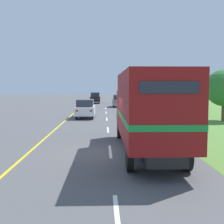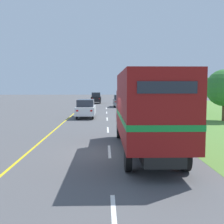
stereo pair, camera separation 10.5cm
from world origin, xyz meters
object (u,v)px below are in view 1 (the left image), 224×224
at_px(horse_trailer_truck, 147,109).
at_px(lead_car_white, 85,108).
at_px(lead_car_grey_ahead, 118,101).
at_px(lead_car_black_ahead, 95,98).
at_px(roadside_tree_near, 224,88).
at_px(delineator_post, 203,143).
at_px(roadside_tree_far, 181,85).
at_px(roadside_tree_mid, 193,86).
at_px(highway_sign, 186,103).

relative_size(horse_trailer_truck, lead_car_white, 2.05).
relative_size(lead_car_grey_ahead, lead_car_black_ahead, 0.92).
bearing_deg(lead_car_white, horse_trailer_truck, -76.14).
height_order(roadside_tree_near, delineator_post, roadside_tree_near).
xyz_separation_m(lead_car_white, lead_car_grey_ahead, (4.00, 14.85, 0.02)).
bearing_deg(lead_car_black_ahead, horse_trailer_truck, -85.04).
height_order(roadside_tree_near, roadside_tree_far, roadside_tree_far).
xyz_separation_m(horse_trailer_truck, roadside_tree_mid, (8.21, 19.14, 1.07)).
bearing_deg(highway_sign, lead_car_grey_ahead, 99.29).
height_order(horse_trailer_truck, roadside_tree_far, roadside_tree_far).
bearing_deg(roadside_tree_mid, lead_car_black_ahead, 119.68).
height_order(horse_trailer_truck, roadside_tree_near, roadside_tree_near).
xyz_separation_m(horse_trailer_truck, delineator_post, (2.44, -0.17, -1.49)).
relative_size(lead_car_white, lead_car_black_ahead, 0.94).
bearing_deg(lead_car_grey_ahead, roadside_tree_far, -21.68).
distance_m(horse_trailer_truck, lead_car_black_ahead, 39.72).
bearing_deg(roadside_tree_mid, roadside_tree_near, -86.78).
distance_m(roadside_tree_near, roadside_tree_mid, 7.11).
bearing_deg(lead_car_white, lead_car_black_ahead, 89.43).
relative_size(highway_sign, delineator_post, 2.99).
distance_m(highway_sign, roadside_tree_mid, 12.34).
height_order(lead_car_grey_ahead, lead_car_black_ahead, lead_car_black_ahead).
bearing_deg(roadside_tree_far, horse_trailer_truck, -108.33).
relative_size(highway_sign, roadside_tree_near, 0.63).
distance_m(highway_sign, delineator_post, 8.05).
relative_size(horse_trailer_truck, lead_car_grey_ahead, 2.08).
bearing_deg(horse_trailer_truck, lead_car_black_ahead, 94.96).
xyz_separation_m(horse_trailer_truck, highway_sign, (3.94, 7.63, -0.16)).
height_order(lead_car_white, roadside_tree_mid, roadside_tree_mid).
distance_m(highway_sign, roadside_tree_far, 19.43).
relative_size(lead_car_grey_ahead, highway_sign, 1.48).
bearing_deg(roadside_tree_near, lead_car_grey_ahead, 115.07).
distance_m(lead_car_white, roadside_tree_far, 17.10).
height_order(lead_car_grey_ahead, roadside_tree_mid, roadside_tree_mid).
distance_m(lead_car_black_ahead, delineator_post, 40.16).
xyz_separation_m(lead_car_white, highway_sign, (7.62, -7.26, 0.92)).
bearing_deg(roadside_tree_mid, lead_car_white, -160.32).
xyz_separation_m(lead_car_grey_ahead, roadside_tree_near, (8.28, -17.70, 1.97)).
xyz_separation_m(roadside_tree_near, delineator_post, (-6.16, -12.22, -2.40)).
distance_m(horse_trailer_truck, roadside_tree_near, 14.83).
height_order(lead_car_white, lead_car_black_ahead, lead_car_black_ahead).
height_order(horse_trailer_truck, delineator_post, horse_trailer_truck).
xyz_separation_m(lead_car_black_ahead, roadside_tree_near, (12.04, -27.51, 1.90)).
bearing_deg(lead_car_grey_ahead, highway_sign, -80.71).
height_order(lead_car_white, roadside_tree_far, roadside_tree_far).
distance_m(lead_car_grey_ahead, roadside_tree_mid, 13.38).
distance_m(lead_car_white, roadside_tree_near, 12.76).
bearing_deg(highway_sign, lead_car_white, 136.37).
height_order(lead_car_grey_ahead, highway_sign, highway_sign).
xyz_separation_m(roadside_tree_mid, delineator_post, (-5.77, -19.31, -2.55)).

